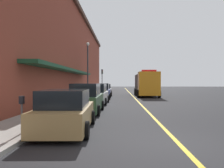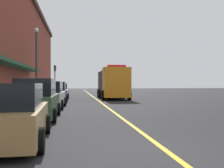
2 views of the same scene
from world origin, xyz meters
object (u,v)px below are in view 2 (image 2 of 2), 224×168
at_px(parking_meter_0, 13,95).
at_px(parked_car_4, 59,91).
at_px(parked_car_0, 8,115).
at_px(parked_car_2, 49,96).
at_px(traffic_light_near, 55,74).
at_px(utility_truck, 113,83).
at_px(street_lamp_left, 36,55).
at_px(parked_car_3, 56,93).
at_px(parked_car_1, 37,100).

bearing_deg(parking_meter_0, parked_car_4, 84.74).
bearing_deg(parked_car_0, parked_car_2, -2.87).
height_order(parked_car_0, traffic_light_near, traffic_light_near).
relative_size(utility_truck, street_lamp_left, 1.10).
distance_m(parked_car_2, parked_car_3, 5.87).
height_order(parked_car_3, traffic_light_near, traffic_light_near).
xyz_separation_m(parked_car_4, utility_truck, (5.67, -1.33, 0.85)).
xyz_separation_m(parked_car_0, street_lamp_left, (-1.91, 20.17, 3.62)).
height_order(parked_car_0, parked_car_4, parked_car_0).
bearing_deg(parked_car_3, parked_car_2, 179.39).
distance_m(parked_car_3, utility_truck, 7.21).
xyz_separation_m(parked_car_0, parked_car_1, (0.06, 5.34, 0.08)).
bearing_deg(utility_truck, parking_meter_0, -25.82).
bearing_deg(parked_car_3, utility_truck, -52.46).
bearing_deg(parked_car_1, parked_car_4, 0.06).
bearing_deg(parked_car_2, parked_car_1, -178.99).
bearing_deg(parked_car_3, parked_car_4, -0.16).
bearing_deg(utility_truck, parked_car_0, -14.86).
height_order(parked_car_2, utility_truck, utility_truck).
bearing_deg(street_lamp_left, traffic_light_near, 87.70).
distance_m(parked_car_2, street_lamp_left, 10.03).
distance_m(parked_car_1, utility_truck, 16.97).
xyz_separation_m(parked_car_1, street_lamp_left, (-1.97, 14.83, 3.53)).
relative_size(parked_car_0, street_lamp_left, 0.65).
relative_size(utility_truck, parking_meter_0, 5.76).
relative_size(parked_car_4, parking_meter_0, 3.47).
distance_m(parked_car_4, traffic_light_near, 14.30).
relative_size(parked_car_1, street_lamp_left, 0.69).
height_order(parked_car_2, traffic_light_near, traffic_light_near).
bearing_deg(parked_car_3, traffic_light_near, 3.74).
bearing_deg(parked_car_1, utility_truck, -19.51).
height_order(parked_car_0, parking_meter_0, parked_car_0).
bearing_deg(parked_car_2, parking_meter_0, 162.74).
bearing_deg(parked_car_2, traffic_light_near, 4.87).
distance_m(parked_car_0, street_lamp_left, 20.58).
relative_size(parked_car_2, parked_car_3, 0.98).
bearing_deg(utility_truck, parked_car_1, -19.43).
xyz_separation_m(parked_car_0, utility_truck, (5.82, 21.29, 0.84)).
bearing_deg(parked_car_0, parked_car_4, -2.52).
bearing_deg(parked_car_4, utility_truck, -105.33).
distance_m(parked_car_0, parked_car_1, 5.34).
bearing_deg(utility_truck, parked_car_4, -102.79).
bearing_deg(utility_truck, parked_car_2, -28.53).
bearing_deg(parked_car_3, parked_car_0, 179.09).
bearing_deg(parked_car_1, traffic_light_near, 2.74).
height_order(parked_car_4, utility_truck, utility_truck).
distance_m(parked_car_2, parking_meter_0, 4.44).
distance_m(parked_car_0, parked_car_2, 11.02).
relative_size(parked_car_0, parking_meter_0, 3.38).
bearing_deg(parked_car_2, street_lamp_left, 14.39).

